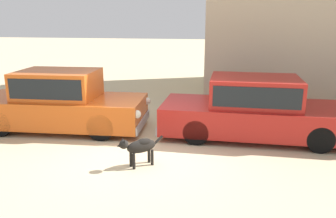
# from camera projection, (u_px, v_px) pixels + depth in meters

# --- Properties ---
(ground_plane) EXTENTS (80.00, 80.00, 0.00)m
(ground_plane) POSITION_uv_depth(u_px,v_px,m) (141.00, 148.00, 7.80)
(ground_plane) COLOR #CCB78E
(parked_sedan_nearest) EXTENTS (4.55, 1.87, 1.56)m
(parked_sedan_nearest) POSITION_uv_depth(u_px,v_px,m) (60.00, 101.00, 8.99)
(parked_sedan_nearest) COLOR #D15619
(parked_sedan_nearest) RESTS_ON ground_plane
(parked_sedan_second) EXTENTS (4.74, 1.91, 1.50)m
(parked_sedan_second) POSITION_uv_depth(u_px,v_px,m) (255.00, 108.00, 8.38)
(parked_sedan_second) COLOR #AD1E19
(parked_sedan_second) RESTS_ON ground_plane
(stray_dog_spotted) EXTENTS (0.83, 0.68, 0.65)m
(stray_dog_spotted) POSITION_uv_depth(u_px,v_px,m) (139.00, 146.00, 6.76)
(stray_dog_spotted) COLOR black
(stray_dog_spotted) RESTS_ON ground_plane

